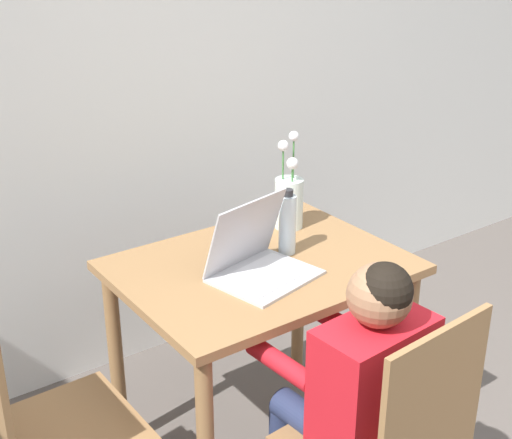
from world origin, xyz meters
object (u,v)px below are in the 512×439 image
Objects in this scene: water_bottle at (287,223)px; person_seated at (357,380)px; laptop at (257,258)px; chair_spare at (40,433)px; flower_vase at (289,199)px.

person_seated is at bearing -108.39° from water_bottle.
person_seated is 2.85× the size of laptop.
chair_spare is at bearing 166.76° from laptop.
laptop is at bearing -91.80° from chair_spare.
chair_spare is at bearing -167.64° from flower_vase.
flower_vase is 0.22m from water_bottle.
water_bottle is (0.90, 0.06, 0.38)m from chair_spare.
chair_spare is at bearing -176.10° from water_bottle.
water_bottle is at bearing 9.85° from laptop.
flower_vase is (1.04, 0.23, 0.38)m from chair_spare.
laptop is 0.20m from water_bottle.
person_seated reaches higher than laptop.
flower_vase reaches higher than laptop.
flower_vase is at bearing -78.64° from chair_spare.
chair_spare is 1.13m from flower_vase.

